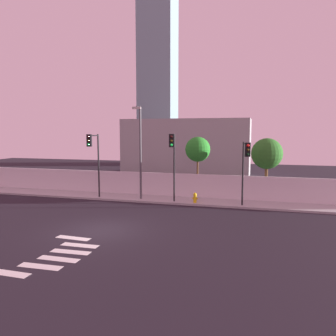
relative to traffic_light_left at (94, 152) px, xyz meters
name	(u,v)px	position (x,y,z in m)	size (l,w,h in m)	color
ground_plane	(101,230)	(3.99, -6.85, -3.71)	(80.00, 80.00, 0.00)	black
sidewalk	(150,199)	(3.99, 1.35, -3.64)	(36.00, 2.40, 0.15)	#A1A1A1
perimeter_wall	(155,184)	(3.99, 2.64, -2.66)	(36.00, 0.18, 1.80)	silver
crosswalk_marking	(57,254)	(3.83, -10.53, -3.71)	(2.86, 4.74, 0.01)	silver
traffic_light_left	(94,152)	(0.00, 0.00, 0.00)	(0.35, 1.57, 4.89)	black
traffic_light_center	(173,153)	(6.15, 0.03, 0.02)	(0.38, 1.53, 4.92)	black
traffic_light_right	(245,160)	(11.14, -0.15, -0.33)	(0.58, 1.78, 4.39)	black
street_lamp_curbside	(140,146)	(3.44, 0.70, 0.45)	(0.65, 1.64, 6.87)	#4C4C51
fire_hydrant	(195,197)	(7.65, 0.58, -3.18)	(0.44, 0.26, 0.72)	gold
roadside_tree_leftmost	(198,150)	(7.22, 3.82, 0.08)	(2.01, 2.01, 4.82)	brown
roadside_tree_midleft	(267,154)	(12.56, 3.82, -0.18)	(2.36, 2.36, 4.74)	brown
low_building_distant	(187,147)	(3.53, 16.64, -0.36)	(14.87, 6.00, 6.71)	#979797
tower_on_skyline	(158,82)	(-3.85, 28.64, 9.44)	(5.44, 5.00, 26.32)	gray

